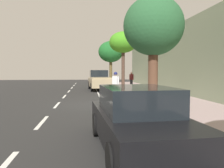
# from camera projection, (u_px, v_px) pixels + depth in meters

# --- Properties ---
(ground) EXTENTS (70.66, 70.66, 0.00)m
(ground) POSITION_uv_depth(u_px,v_px,m) (102.00, 104.00, 12.83)
(ground) COLOR #292929
(sidewalk) EXTENTS (4.50, 44.16, 0.16)m
(sidewalk) POSITION_uv_depth(u_px,v_px,m) (169.00, 102.00, 13.25)
(sidewalk) COLOR #B19696
(sidewalk) RESTS_ON ground
(curb_edge) EXTENTS (0.16, 44.16, 0.16)m
(curb_edge) POSITION_uv_depth(u_px,v_px,m) (129.00, 103.00, 13.00)
(curb_edge) COLOR gray
(curb_edge) RESTS_ON ground
(lane_stripe_centre) EXTENTS (0.14, 44.20, 0.01)m
(lane_stripe_centre) POSITION_uv_depth(u_px,v_px,m) (57.00, 105.00, 12.58)
(lane_stripe_centre) COLOR white
(lane_stripe_centre) RESTS_ON ground
(lane_stripe_bike_edge) EXTENTS (0.12, 44.16, 0.01)m
(lane_stripe_bike_edge) POSITION_uv_depth(u_px,v_px,m) (104.00, 104.00, 12.84)
(lane_stripe_bike_edge) COLOR white
(lane_stripe_bike_edge) RESTS_ON ground
(building_facade) EXTENTS (0.50, 44.16, 5.50)m
(building_facade) POSITION_uv_depth(u_px,v_px,m) (210.00, 56.00, 13.37)
(building_facade) COLOR gray
(building_facade) RESTS_ON ground
(parked_sedan_black_second) EXTENTS (2.05, 4.50, 1.52)m
(parked_sedan_black_second) POSITION_uv_depth(u_px,v_px,m) (137.00, 119.00, 5.42)
(parked_sedan_black_second) COLOR black
(parked_sedan_black_second) RESTS_ON ground
(parked_pickup_tan_mid) EXTENTS (2.25, 5.40, 1.95)m
(parked_pickup_tan_mid) POSITION_uv_depth(u_px,v_px,m) (100.00, 81.00, 22.50)
(parked_pickup_tan_mid) COLOR tan
(parked_pickup_tan_mid) RESTS_ON ground
(bicycle_at_curb) EXTENTS (1.43, 1.03, 0.73)m
(bicycle_at_curb) POSITION_uv_depth(u_px,v_px,m) (112.00, 91.00, 17.46)
(bicycle_at_curb) COLOR black
(bicycle_at_curb) RESTS_ON ground
(cyclist_with_backpack) EXTENTS (0.55, 0.54, 1.81)m
(cyclist_with_backpack) POSITION_uv_depth(u_px,v_px,m) (116.00, 81.00, 17.01)
(cyclist_with_backpack) COLOR #C6B284
(cyclist_with_backpack) RESTS_ON ground
(street_tree_mid_block) EXTENTS (2.93, 2.93, 5.35)m
(street_tree_mid_block) POSITION_uv_depth(u_px,v_px,m) (153.00, 27.00, 11.08)
(street_tree_mid_block) COLOR brown
(street_tree_mid_block) RESTS_ON sidewalk
(street_tree_far_end) EXTENTS (2.49, 2.49, 5.21)m
(street_tree_far_end) POSITION_uv_depth(u_px,v_px,m) (123.00, 43.00, 20.29)
(street_tree_far_end) COLOR #4C362B
(street_tree_far_end) RESTS_ON sidewalk
(street_tree_corner) EXTENTS (3.36, 3.36, 5.72)m
(street_tree_corner) POSITION_uv_depth(u_px,v_px,m) (111.00, 52.00, 30.83)
(street_tree_corner) COLOR brown
(street_tree_corner) RESTS_ON sidewalk
(pedestrian_on_phone) EXTENTS (0.39, 0.54, 1.59)m
(pedestrian_on_phone) POSITION_uv_depth(u_px,v_px,m) (131.00, 79.00, 24.05)
(pedestrian_on_phone) COLOR black
(pedestrian_on_phone) RESTS_ON sidewalk
(fire_hydrant) EXTENTS (0.22, 0.22, 0.84)m
(fire_hydrant) POSITION_uv_depth(u_px,v_px,m) (159.00, 104.00, 9.03)
(fire_hydrant) COLOR red
(fire_hydrant) RESTS_ON sidewalk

